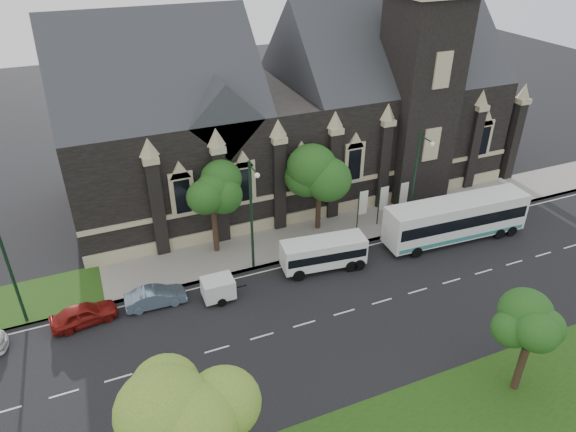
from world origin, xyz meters
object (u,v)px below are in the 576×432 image
street_lamp_near (416,178)px  sedan (156,297)px  street_lamp_mid (252,211)px  street_lamp_far (6,261)px  tree_walk_right (321,166)px  car_far_red (84,314)px  banner_flag_right (402,197)px  banner_flag_left (361,205)px  tour_coach (456,219)px  tree_walk_left (214,187)px  banner_flag_center (382,201)px  tree_park_east (533,324)px  shuttle_bus (324,252)px  box_trailer (218,288)px  tree_park_near (200,398)px

street_lamp_near → sedan: (-21.69, -1.31, -4.43)m
street_lamp_mid → street_lamp_far: (-16.00, 0.00, 0.00)m
tree_walk_right → car_far_red: tree_walk_right is taller
banner_flag_right → car_far_red: (-26.69, -3.23, -1.66)m
banner_flag_left → tour_coach: size_ratio=0.32×
tree_walk_left → street_lamp_far: (-14.20, -3.61, -0.62)m
tree_walk_right → street_lamp_near: (6.79, -3.62, -0.71)m
street_lamp_near → banner_flag_center: (-1.71, 1.91, -2.73)m
tree_walk_right → banner_flag_left: bearing=-29.1°
street_lamp_far → banner_flag_center: (28.29, 1.91, -2.73)m
street_lamp_far → banner_flag_center: street_lamp_far is taller
tree_park_east → shuttle_bus: size_ratio=0.95×
tree_walk_left → tour_coach: size_ratio=0.62×
tree_park_east → sedan: 23.73m
tree_walk_left → street_lamp_near: 16.22m
street_lamp_far → car_far_red: street_lamp_far is taller
banner_flag_center → tree_walk_left: bearing=173.1°
banner_flag_right → tour_coach: bearing=-59.9°
street_lamp_mid → street_lamp_far: same height
tree_park_east → box_trailer: (-13.68, 14.04, -3.66)m
tree_walk_right → street_lamp_far: bearing=-171.1°
banner_flag_right → street_lamp_mid: bearing=-172.4°
banner_flag_right → tree_park_east: bearing=-102.6°
street_lamp_far → sedan: (8.31, -1.31, -4.43)m
tree_park_east → tree_walk_right: tree_walk_right is taller
tree_park_near → shuttle_bus: bearing=47.7°
street_lamp_mid → banner_flag_left: 10.81m
tree_walk_left → street_lamp_mid: size_ratio=0.85×
banner_flag_right → shuttle_bus: 10.12m
banner_flag_left → banner_flag_right: size_ratio=1.00×
street_lamp_near → banner_flag_center: bearing=131.9°
tree_walk_right → tree_walk_left: bearing=-179.9°
banner_flag_left → sedan: (-17.98, -3.22, -1.70)m
tree_park_near → box_trailer: 15.16m
tour_coach → banner_flag_left: bearing=149.4°
banner_flag_center → sedan: bearing=-170.9°
banner_flag_center → car_far_red: bearing=-172.5°
banner_flag_right → box_trailer: bearing=-166.5°
street_lamp_near → banner_flag_left: 4.99m
banner_flag_left → car_far_red: (-22.69, -3.23, -1.66)m
tree_walk_left → tree_park_near: bearing=-107.1°
tree_walk_left → banner_flag_left: size_ratio=1.91×
street_lamp_mid → sedan: size_ratio=2.17×
tree_walk_right → banner_flag_center: size_ratio=1.95×
tree_walk_left → street_lamp_mid: street_lamp_mid is taller
tour_coach → car_far_red: 29.21m
street_lamp_near → tour_coach: (2.76, -2.37, -3.16)m
tree_park_near → tree_park_east: bearing=-1.8°
tree_park_near → banner_flag_right: 28.61m
sedan → street_lamp_far: bearing=82.8°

